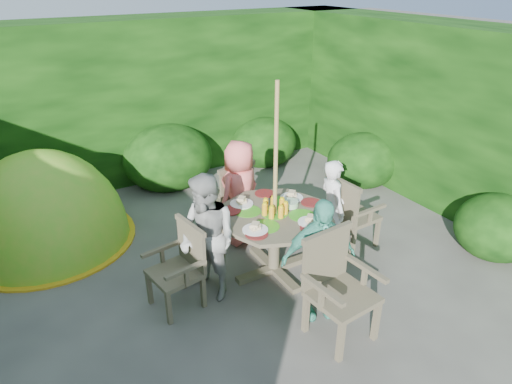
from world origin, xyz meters
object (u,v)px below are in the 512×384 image
garden_chair_right (351,212)px  garden_chair_left (181,265)px  garden_chair_back (230,195)px  child_left (208,239)px  garden_chair_front (336,285)px  child_back (240,193)px  parasol_pole (275,185)px  child_right (332,208)px  patio_table (275,223)px  dome_tent (51,241)px  child_front (319,259)px

garden_chair_right → garden_chair_left: 2.21m
garden_chair_back → child_left: size_ratio=0.68×
garden_chair_front → child_back: size_ratio=0.74×
garden_chair_back → child_back: (-0.02, -0.30, 0.17)m
garden_chair_front → parasol_pole: bearing=84.2°
child_right → child_left: child_left is taller
child_right → child_left: (-1.60, 0.01, 0.08)m
parasol_pole → child_back: parasol_pole is taller
patio_table → child_left: 0.81m
garden_chair_left → dome_tent: size_ratio=0.36×
garden_chair_right → parasol_pole: bearing=86.3°
dome_tent → child_right: bearing=-32.6°
garden_chair_back → child_right: child_right is taller
garden_chair_right → child_front: bearing=122.4°
garden_chair_front → child_right: size_ratio=0.82×
parasol_pole → garden_chair_front: parasol_pole is taller
patio_table → child_front: size_ratio=1.03×
garden_chair_left → child_back: 1.37m
parasol_pole → garden_chair_front: bearing=-90.9°
child_right → child_back: bearing=54.9°
garden_chair_back → child_right: 1.35m
child_front → dome_tent: size_ratio=0.53×
child_left → garden_chair_left: bearing=-109.5°
garden_chair_right → child_front: child_front is taller
garden_chair_right → garden_chair_front: bearing=131.0°
patio_table → garden_chair_left: bearing=178.9°
parasol_pole → garden_chair_left: size_ratio=2.55×
garden_chair_front → child_back: child_back is taller
patio_table → garden_chair_back: garden_chair_back is taller
garden_chair_left → child_left: size_ratio=0.63×
garden_chair_left → garden_chair_back: bearing=124.6°
parasol_pole → garden_chair_left: (-1.10, 0.02, -0.64)m
dome_tent → garden_chair_back: bearing=-20.8°
patio_table → dome_tent: 2.98m
garden_chair_back → patio_table: bearing=80.1°
patio_table → child_back: 0.80m
garden_chair_back → child_right: bearing=116.2°
child_right → child_front: child_front is taller
patio_table → garden_chair_back: bearing=89.1°
garden_chair_right → child_right: child_right is taller
garden_chair_front → child_right: bearing=48.1°
parasol_pole → garden_chair_left: 1.28m
garden_chair_front → dome_tent: dome_tent is taller
child_left → dome_tent: size_ratio=0.57×
garden_chair_front → child_front: bearing=83.0°
child_left → child_back: size_ratio=1.03×
child_right → child_front: size_ratio=0.95×
parasol_pole → garden_chair_right: (1.10, -0.01, -0.62)m
child_left → child_front: size_ratio=1.07×
patio_table → garden_chair_back: (0.02, 1.10, -0.14)m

